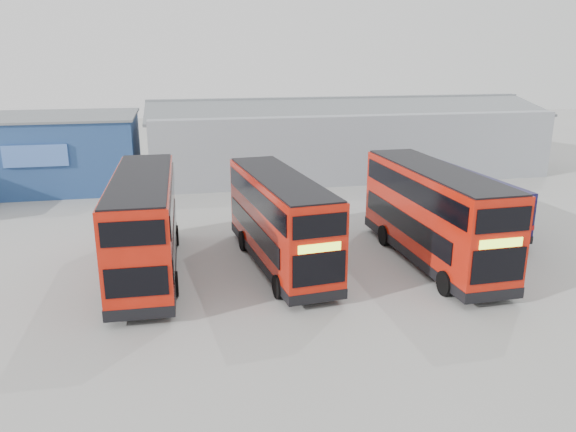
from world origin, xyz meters
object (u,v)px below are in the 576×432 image
Objects in this scene: maintenance_shed at (340,138)px; double_decker_right at (433,216)px; double_decker_left at (145,226)px; double_decker_centre at (280,222)px; office_block at (49,151)px; single_decker_blue at (454,198)px.

double_decker_right is at bearing -94.88° from maintenance_shed.
double_decker_left is 1.04× the size of double_decker_centre.
double_decker_right is at bearing 176.07° from double_decker_left.
double_decker_right is (12.88, -1.06, 0.01)m from double_decker_left.
double_decker_left is 12.92m from double_decker_right.
double_decker_left is 0.99× the size of double_decker_right.
office_block is 1.15× the size of single_decker_blue.
double_decker_right is (6.95, -0.90, 0.12)m from double_decker_centre.
double_decker_left reaches higher than single_decker_blue.
office_block reaches higher than double_decker_right.
maintenance_shed is 2.90× the size of double_decker_right.
maintenance_shed reaches higher than double_decker_left.
maintenance_shed is 21.21m from double_decker_right.
double_decker_right is at bearing 50.20° from single_decker_blue.
double_decker_centre is at bearing 170.43° from double_decker_right.
double_decker_left is (-14.68, -20.06, -0.41)m from maintenance_shed.
double_decker_right reaches higher than single_decker_blue.
single_decker_blue is (4.00, 5.62, -0.77)m from double_decker_right.
double_decker_left is at bearing -67.93° from office_block.
double_decker_centre reaches higher than single_decker_blue.
maintenance_shed is 15.71m from single_decker_blue.
single_decker_blue is at bearing -29.16° from office_block.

